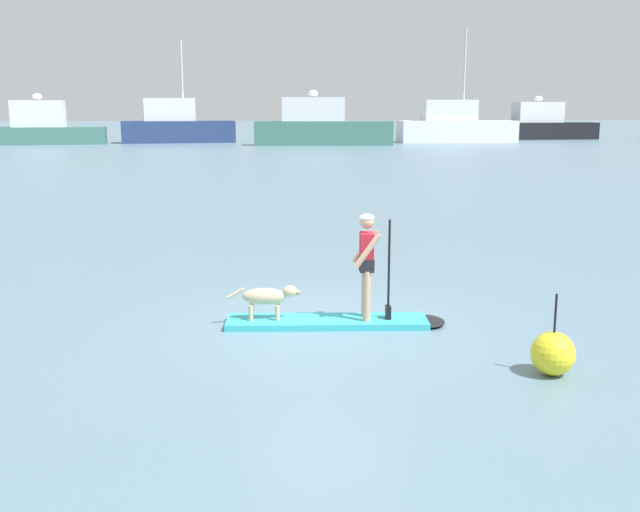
{
  "coord_description": "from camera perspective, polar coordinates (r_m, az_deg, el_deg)",
  "views": [
    {
      "loc": [
        -1.32,
        -10.99,
        3.32
      ],
      "look_at": [
        0.0,
        1.0,
        0.9
      ],
      "focal_mm": 41.33,
      "sensor_mm": 36.0,
      "label": 1
    }
  ],
  "objects": [
    {
      "name": "ground_plane",
      "position": [
        11.56,
        0.54,
        -5.35
      ],
      "size": [
        400.0,
        400.0,
        0.0
      ],
      "primitive_type": "plane",
      "color": "slate"
    },
    {
      "name": "paddleboard",
      "position": [
        11.55,
        1.68,
        -5.1
      ],
      "size": [
        3.46,
        0.98,
        0.1
      ],
      "color": "#33B2BF",
      "rests_on": "ground_plane"
    },
    {
      "name": "person_paddler",
      "position": [
        11.34,
        3.69,
        -0.24
      ],
      "size": [
        0.63,
        0.51,
        1.65
      ],
      "color": "tan",
      "rests_on": "paddleboard"
    },
    {
      "name": "dog",
      "position": [
        11.45,
        -4.09,
        -3.18
      ],
      "size": [
        1.14,
        0.28,
        0.54
      ],
      "color": "#CCB78C",
      "rests_on": "paddleboard"
    },
    {
      "name": "moored_boat_starboard",
      "position": [
        75.29,
        -20.51,
        9.26
      ],
      "size": [
        10.81,
        4.49,
        4.73
      ],
      "color": "#3F7266",
      "rests_on": "ground_plane"
    },
    {
      "name": "moored_boat_outer",
      "position": [
        75.55,
        -11.09,
        9.86
      ],
      "size": [
        11.36,
        4.86,
        9.9
      ],
      "color": "navy",
      "rests_on": "ground_plane"
    },
    {
      "name": "moored_boat_port",
      "position": [
        68.73,
        0.07,
        9.95
      ],
      "size": [
        12.82,
        3.54,
        4.98
      ],
      "color": "#3F7266",
      "rests_on": "ground_plane"
    },
    {
      "name": "moored_boat_center",
      "position": [
        75.7,
        10.4,
        9.85
      ],
      "size": [
        11.73,
        3.47,
        11.15
      ],
      "color": "white",
      "rests_on": "ground_plane"
    },
    {
      "name": "moored_boat_far_starboard",
      "position": [
        86.01,
        16.83,
        9.66
      ],
      "size": [
        11.55,
        3.86,
        4.69
      ],
      "color": "black",
      "rests_on": "ground_plane"
    },
    {
      "name": "marker_buoy",
      "position": [
        9.84,
        17.59,
        -7.21
      ],
      "size": [
        0.56,
        0.56,
        1.06
      ],
      "color": "yellow",
      "rests_on": "ground_plane"
    }
  ]
}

